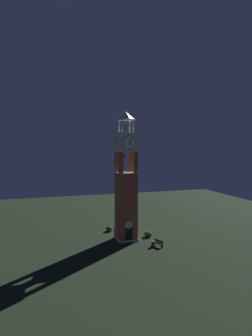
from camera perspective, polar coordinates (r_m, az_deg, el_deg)
name	(u,v)px	position (r m, az deg, el deg)	size (l,w,h in m)	color
ground	(126,239)	(42.35, 0.00, -14.70)	(80.00, 80.00, 0.00)	black
clock_tower	(126,187)	(40.47, 0.00, -3.94)	(3.38, 3.38, 19.22)	#9E4C38
park_bench	(158,243)	(39.69, 6.72, -15.31)	(1.12, 1.63, 0.95)	brown
lamp_post	(115,234)	(36.94, -2.40, -13.58)	(0.36, 0.36, 3.48)	black
trash_bin	(153,244)	(39.49, 5.69, -15.53)	(0.52, 0.52, 0.80)	#38513D
shrub_near_entry	(148,234)	(43.43, 4.63, -13.61)	(1.21, 1.21, 0.89)	#234C28
shrub_left_of_tower	(109,229)	(46.19, -3.50, -12.53)	(1.11, 1.11, 0.86)	#234C28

